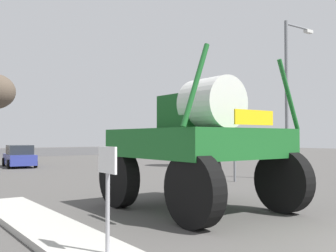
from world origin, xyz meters
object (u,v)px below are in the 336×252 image
at_px(oversize_sprayer, 199,144).
at_px(streetlight_near_right, 289,90).
at_px(lane_arrow_sign, 107,180).
at_px(bare_tree_right, 205,111).
at_px(sedan_ahead, 19,157).
at_px(traffic_signal_near_right, 232,117).

bearing_deg(oversize_sprayer, streetlight_near_right, -68.19).
bearing_deg(lane_arrow_sign, bare_tree_right, 44.77).
xyz_separation_m(oversize_sprayer, streetlight_near_right, (8.93, 3.72, 2.53)).
relative_size(lane_arrow_sign, bare_tree_right, 0.34).
xyz_separation_m(oversize_sprayer, sedan_ahead, (0.26, 19.68, -1.14)).
bearing_deg(streetlight_near_right, sedan_ahead, 118.51).
height_order(sedan_ahead, streetlight_near_right, streetlight_near_right).
bearing_deg(oversize_sprayer, traffic_signal_near_right, -52.74).
relative_size(streetlight_near_right, bare_tree_right, 1.54).
bearing_deg(bare_tree_right, sedan_ahead, 145.10).
relative_size(oversize_sprayer, streetlight_near_right, 0.67).
distance_m(sedan_ahead, traffic_signal_near_right, 16.23).
relative_size(lane_arrow_sign, streetlight_near_right, 0.22).
distance_m(traffic_signal_near_right, streetlight_near_right, 3.44).
bearing_deg(traffic_signal_near_right, lane_arrow_sign, -144.12).
relative_size(oversize_sprayer, traffic_signal_near_right, 1.27).
height_order(oversize_sprayer, sedan_ahead, oversize_sprayer).
height_order(lane_arrow_sign, traffic_signal_near_right, traffic_signal_near_right).
xyz_separation_m(lane_arrow_sign, streetlight_near_right, (13.13, 6.41, 3.04)).
relative_size(traffic_signal_near_right, streetlight_near_right, 0.52).
height_order(traffic_signal_near_right, streetlight_near_right, streetlight_near_right).
height_order(sedan_ahead, traffic_signal_near_right, traffic_signal_near_right).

